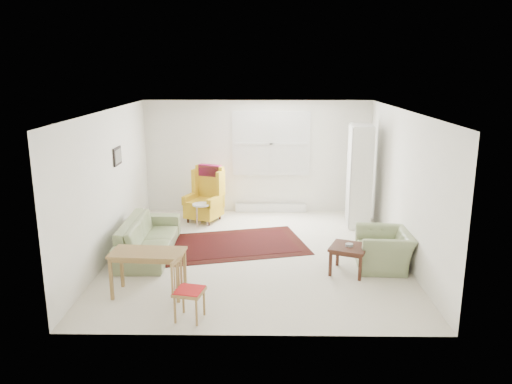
{
  "coord_description": "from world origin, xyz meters",
  "views": [
    {
      "loc": [
        0.12,
        -8.24,
        3.18
      ],
      "look_at": [
        0.0,
        0.3,
        1.05
      ],
      "focal_mm": 35.0,
      "sensor_mm": 36.0,
      "label": 1
    }
  ],
  "objects_px": {
    "coffee_table": "(348,259)",
    "desk_chair": "(189,290)",
    "wingback_chair": "(203,194)",
    "sofa": "(148,230)",
    "armchair": "(384,246)",
    "stool": "(201,215)",
    "desk": "(149,273)",
    "cabinet": "(360,176)"
  },
  "relations": [
    {
      "from": "armchair",
      "to": "desk_chair",
      "type": "distance_m",
      "value": 3.43
    },
    {
      "from": "desk",
      "to": "desk_chair",
      "type": "bearing_deg",
      "value": -46.56
    },
    {
      "from": "wingback_chair",
      "to": "cabinet",
      "type": "bearing_deg",
      "value": 19.2
    },
    {
      "from": "wingback_chair",
      "to": "cabinet",
      "type": "height_order",
      "value": "cabinet"
    },
    {
      "from": "coffee_table",
      "to": "desk_chair",
      "type": "bearing_deg",
      "value": -146.17
    },
    {
      "from": "cabinet",
      "to": "desk",
      "type": "bearing_deg",
      "value": -132.48
    },
    {
      "from": "stool",
      "to": "desk_chair",
      "type": "height_order",
      "value": "desk_chair"
    },
    {
      "from": "wingback_chair",
      "to": "stool",
      "type": "relative_size",
      "value": 2.45
    },
    {
      "from": "cabinet",
      "to": "desk_chair",
      "type": "xyz_separation_m",
      "value": [
        -2.92,
        -4.09,
        -0.63
      ]
    },
    {
      "from": "armchair",
      "to": "wingback_chair",
      "type": "distance_m",
      "value": 4.1
    },
    {
      "from": "armchair",
      "to": "stool",
      "type": "height_order",
      "value": "armchair"
    },
    {
      "from": "cabinet",
      "to": "stool",
      "type": "bearing_deg",
      "value": -172.93
    },
    {
      "from": "coffee_table",
      "to": "desk",
      "type": "bearing_deg",
      "value": -164.68
    },
    {
      "from": "coffee_table",
      "to": "stool",
      "type": "xyz_separation_m",
      "value": [
        -2.63,
        2.4,
        0.01
      ]
    },
    {
      "from": "wingback_chair",
      "to": "coffee_table",
      "type": "height_order",
      "value": "wingback_chair"
    },
    {
      "from": "armchair",
      "to": "cabinet",
      "type": "bearing_deg",
      "value": -177.05
    },
    {
      "from": "armchair",
      "to": "coffee_table",
      "type": "bearing_deg",
      "value": -65.45
    },
    {
      "from": "stool",
      "to": "desk",
      "type": "relative_size",
      "value": 0.46
    },
    {
      "from": "sofa",
      "to": "wingback_chair",
      "type": "distance_m",
      "value": 2.07
    },
    {
      "from": "sofa",
      "to": "armchair",
      "type": "xyz_separation_m",
      "value": [
        3.98,
        -0.59,
        -0.05
      ]
    },
    {
      "from": "armchair",
      "to": "desk_chair",
      "type": "xyz_separation_m",
      "value": [
        -2.92,
        -1.79,
        0.04
      ]
    },
    {
      "from": "stool",
      "to": "desk",
      "type": "bearing_deg",
      "value": -96.42
    },
    {
      "from": "wingback_chair",
      "to": "coffee_table",
      "type": "relative_size",
      "value": 2.11
    },
    {
      "from": "sofa",
      "to": "cabinet",
      "type": "distance_m",
      "value": 4.38
    },
    {
      "from": "sofa",
      "to": "desk",
      "type": "bearing_deg",
      "value": -168.42
    },
    {
      "from": "desk",
      "to": "cabinet",
      "type": "bearing_deg",
      "value": 43.0
    },
    {
      "from": "stool",
      "to": "desk_chair",
      "type": "bearing_deg",
      "value": -85.29
    },
    {
      "from": "armchair",
      "to": "desk",
      "type": "height_order",
      "value": "armchair"
    },
    {
      "from": "armchair",
      "to": "coffee_table",
      "type": "height_order",
      "value": "armchair"
    },
    {
      "from": "cabinet",
      "to": "sofa",
      "type": "bearing_deg",
      "value": -152.19
    },
    {
      "from": "armchair",
      "to": "desk_chair",
      "type": "height_order",
      "value": "desk_chair"
    },
    {
      "from": "cabinet",
      "to": "desk",
      "type": "xyz_separation_m",
      "value": [
        -3.61,
        -3.37,
        -0.71
      ]
    },
    {
      "from": "cabinet",
      "to": "armchair",
      "type": "bearing_deg",
      "value": -85.48
    },
    {
      "from": "stool",
      "to": "desk_chair",
      "type": "distance_m",
      "value": 3.96
    },
    {
      "from": "sofa",
      "to": "armchair",
      "type": "relative_size",
      "value": 2.19
    },
    {
      "from": "sofa",
      "to": "armchair",
      "type": "distance_m",
      "value": 4.03
    },
    {
      "from": "armchair",
      "to": "stool",
      "type": "distance_m",
      "value": 3.9
    },
    {
      "from": "wingback_chair",
      "to": "desk_chair",
      "type": "bearing_deg",
      "value": -62.96
    },
    {
      "from": "stool",
      "to": "cabinet",
      "type": "xyz_separation_m",
      "value": [
        3.25,
        0.14,
        0.8
      ]
    },
    {
      "from": "sofa",
      "to": "stool",
      "type": "height_order",
      "value": "sofa"
    },
    {
      "from": "coffee_table",
      "to": "desk",
      "type": "height_order",
      "value": "desk"
    },
    {
      "from": "sofa",
      "to": "coffee_table",
      "type": "xyz_separation_m",
      "value": [
        3.37,
        -0.83,
        -0.19
      ]
    }
  ]
}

